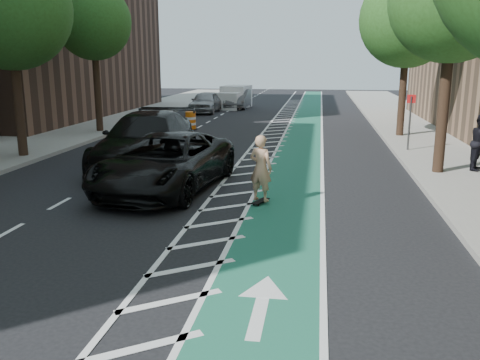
% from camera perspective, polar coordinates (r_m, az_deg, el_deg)
% --- Properties ---
extents(ground, '(120.00, 120.00, 0.00)m').
position_cam_1_polar(ground, '(11.56, -11.09, -6.55)').
color(ground, black).
rests_on(ground, ground).
extents(bike_lane, '(2.00, 90.00, 0.01)m').
position_cam_1_polar(bike_lane, '(20.58, 6.42, 2.39)').
color(bike_lane, '#1A5C4A').
rests_on(bike_lane, ground).
extents(buffer_strip, '(1.40, 90.00, 0.01)m').
position_cam_1_polar(buffer_strip, '(20.69, 2.26, 2.52)').
color(buffer_strip, silver).
rests_on(buffer_strip, ground).
extents(sidewalk_right, '(5.00, 90.00, 0.15)m').
position_cam_1_polar(sidewalk_right, '(21.32, 24.16, 1.87)').
color(sidewalk_right, gray).
rests_on(sidewalk_right, ground).
extents(sidewalk_left, '(5.00, 90.00, 0.15)m').
position_cam_1_polar(sidewalk_left, '(24.49, -24.28, 3.21)').
color(sidewalk_left, gray).
rests_on(sidewalk_left, ground).
extents(curb_right, '(0.12, 90.00, 0.16)m').
position_cam_1_polar(curb_right, '(20.80, 17.64, 2.17)').
color(curb_right, gray).
rests_on(curb_right, ground).
extents(curb_left, '(0.12, 90.00, 0.16)m').
position_cam_1_polar(curb_left, '(23.25, -19.20, 3.18)').
color(curb_left, gray).
rests_on(curb_left, ground).
extents(tree_r_c, '(4.20, 4.20, 7.90)m').
position_cam_1_polar(tree_r_c, '(18.74, 22.56, 18.16)').
color(tree_r_c, '#382619').
rests_on(tree_r_c, ground).
extents(tree_l_c, '(4.20, 4.20, 7.90)m').
position_cam_1_polar(tree_l_c, '(21.72, -25.02, 17.14)').
color(tree_l_c, '#382619').
rests_on(tree_l_c, ground).
extents(tree_r_d, '(4.20, 4.20, 7.90)m').
position_cam_1_polar(tree_r_d, '(26.57, 18.48, 16.76)').
color(tree_r_d, '#382619').
rests_on(tree_r_d, ground).
extents(tree_l_d, '(4.20, 4.20, 7.90)m').
position_cam_1_polar(tree_l_d, '(28.76, -15.90, 16.62)').
color(tree_l_d, '#382619').
rests_on(tree_l_d, ground).
extents(sign_post, '(0.35, 0.08, 2.47)m').
position_cam_1_polar(sign_post, '(22.65, 18.52, 6.23)').
color(sign_post, '#4C4C4C').
rests_on(sign_post, ground).
extents(skateboard, '(0.46, 0.74, 0.10)m').
position_cam_1_polar(skateboard, '(14.04, 2.31, -2.39)').
color(skateboard, black).
rests_on(skateboard, ground).
extents(skateboarder, '(0.78, 0.66, 1.83)m').
position_cam_1_polar(skateboarder, '(13.82, 2.34, 1.34)').
color(skateboarder, tan).
rests_on(skateboarder, skateboard).
extents(suv_near, '(3.52, 6.44, 1.71)m').
position_cam_1_polar(suv_near, '(15.57, -8.33, 1.99)').
color(suv_near, black).
rests_on(suv_near, ground).
extents(suv_far, '(3.16, 7.01, 1.99)m').
position_cam_1_polar(suv_far, '(18.97, -10.42, 4.37)').
color(suv_far, black).
rests_on(suv_far, ground).
extents(car_silver, '(1.96, 4.72, 1.60)m').
position_cam_1_polar(car_silver, '(38.76, -3.91, 8.74)').
color(car_silver, '#96979B').
rests_on(car_silver, ground).
extents(car_grey, '(1.70, 4.74, 1.56)m').
position_cam_1_polar(car_grey, '(42.30, -0.17, 9.12)').
color(car_grey, '#525457').
rests_on(car_grey, ground).
extents(box_truck, '(2.47, 4.54, 1.80)m').
position_cam_1_polar(box_truck, '(42.42, -0.64, 9.20)').
color(box_truck, white).
rests_on(box_truck, ground).
extents(barrel_a, '(0.75, 0.75, 1.03)m').
position_cam_1_polar(barrel_a, '(19.72, -9.08, 3.25)').
color(barrel_a, '#FF4D0D').
rests_on(barrel_a, ground).
extents(barrel_b, '(0.73, 0.73, 0.99)m').
position_cam_1_polar(barrel_b, '(25.34, -8.29, 5.45)').
color(barrel_b, '#F75B0D').
rests_on(barrel_b, ground).
extents(barrel_c, '(0.75, 0.75, 1.03)m').
position_cam_1_polar(barrel_c, '(29.20, -5.57, 6.59)').
color(barrel_c, '#D65E0B').
rests_on(barrel_c, ground).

